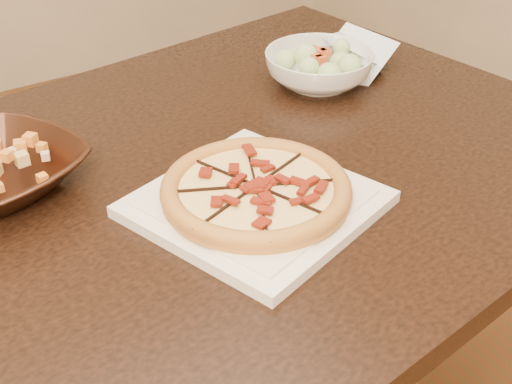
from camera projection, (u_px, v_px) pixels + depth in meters
dining_table at (178, 236)px, 1.14m from camera, size 1.58×1.13×0.75m
plate at (256, 203)px, 1.03m from camera, size 0.38×0.38×0.02m
pizza at (256, 190)px, 1.02m from camera, size 0.28×0.28×0.03m
salad_bowl at (319, 68)px, 1.38m from camera, size 0.27×0.27×0.07m
salad at (320, 44)px, 1.35m from camera, size 0.08×0.12×0.04m
cling_film at (352, 60)px, 1.44m from camera, size 0.17×0.14×0.05m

